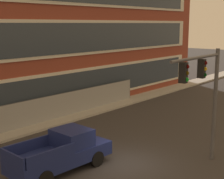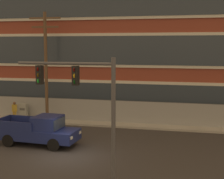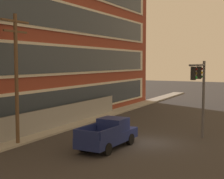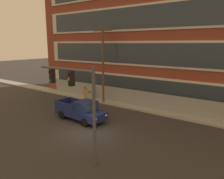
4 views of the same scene
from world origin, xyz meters
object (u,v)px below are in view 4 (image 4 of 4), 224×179
Objects in this scene: pickup_truck_navy at (81,111)px; electrical_cabinet at (91,94)px; traffic_signal_mast at (77,94)px; utility_pole_near_corner at (103,62)px; pedestrian_near_cabinet at (85,92)px.

pickup_truck_navy reaches higher than electrical_cabinet.
traffic_signal_mast is 0.65× the size of utility_pole_near_corner.
pedestrian_near_cabinet is (-9.86, 11.07, -3.19)m from traffic_signal_mast.
pedestrian_near_cabinet is at bearing -146.03° from electrical_cabinet.
electrical_cabinet is at bearing 128.83° from traffic_signal_mast.
utility_pole_near_corner is at bearing 109.42° from pickup_truck_navy.
utility_pole_near_corner is (-6.92, 11.16, 0.90)m from traffic_signal_mast.
pedestrian_near_cabinet is at bearing 131.69° from traffic_signal_mast.
pickup_truck_navy is at bearing -70.58° from utility_pole_near_corner.
utility_pole_near_corner is 6.14× the size of electrical_cabinet.
traffic_signal_mast is at bearing -58.22° from utility_pole_near_corner.
pedestrian_near_cabinet reaches higher than electrical_cabinet.
pickup_truck_navy is at bearing -49.62° from pedestrian_near_cabinet.
electrical_cabinet is at bearing 124.96° from pickup_truck_navy.
pickup_truck_navy is 7.85m from pedestrian_near_cabinet.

